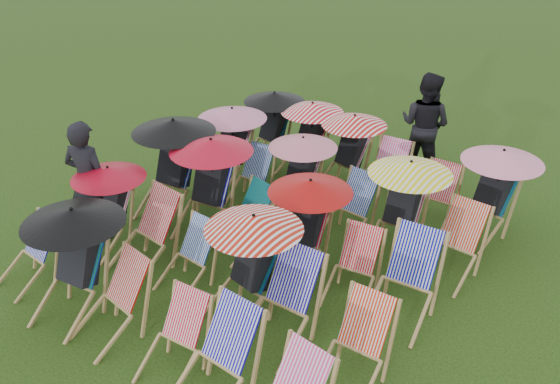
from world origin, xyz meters
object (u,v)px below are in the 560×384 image
Objects in this scene: person_rear at (425,125)px; person_left at (88,182)px; deckchair_0 at (27,254)px; deckchair_29 at (490,192)px.

person_left is at bearing 60.21° from person_rear.
person_left is (-0.22, 1.17, 0.47)m from deckchair_0.
deckchair_29 is 2.01m from person_rear.
deckchair_0 is 6.37m from person_rear.
person_rear reaches higher than deckchair_29.
person_left is (-4.32, -3.49, 0.20)m from deckchair_29.
deckchair_0 is 1.28m from person_left.
deckchair_0 is 0.47× the size of person_left.
person_rear is at bearing -139.19° from person_left.
deckchair_29 is at bearing 143.91° from person_rear.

